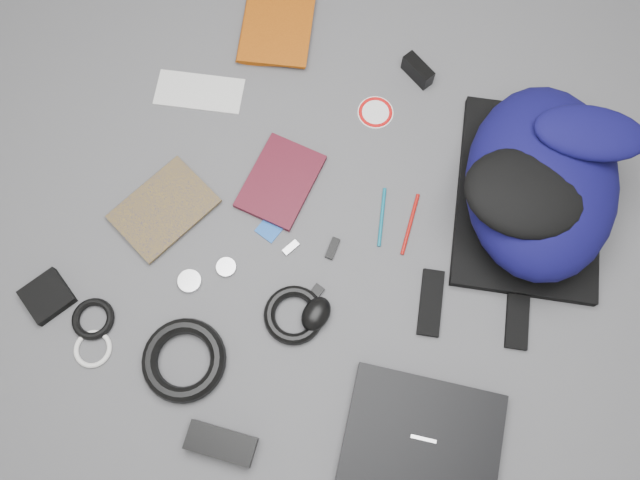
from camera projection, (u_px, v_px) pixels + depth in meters
The scene contains 24 objects.
ground at pixel (320, 243), 1.48m from camera, with size 4.00×4.00×0.00m, color #4F4F51.
backpack at pixel (541, 181), 1.41m from camera, with size 0.36×0.53×0.22m, color #090834, non-canonical shape.
laptop at pixel (422, 439), 1.33m from camera, with size 0.33×0.26×0.03m, color black.
textbook_red at pixel (243, 22), 1.65m from camera, with size 0.18×0.25×0.03m, color #8A3807.
comic_book at pixel (142, 186), 1.51m from camera, with size 0.17×0.23×0.02m, color #A2810B.
envelope at pixel (199, 92), 1.60m from camera, with size 0.22×0.10×0.00m, color silver.
dvd_case at pixel (281, 181), 1.52m from camera, with size 0.15×0.21×0.02m, color #3A0B14.
compact_camera at pixel (418, 70), 1.59m from camera, with size 0.09×0.03×0.05m, color black.
sticker_disc at pixel (375, 112), 1.58m from camera, with size 0.09×0.09×0.00m, color white.
pen_teal at pixel (382, 217), 1.49m from camera, with size 0.01×0.01×0.15m, color #0D5F77.
pen_red at pixel (410, 224), 1.49m from camera, with size 0.01×0.01×0.16m, color #A3110C.
id_badge at pixel (273, 224), 1.49m from camera, with size 0.05×0.08×0.00m, color #164DA8.
usb_black at pixel (333, 248), 1.47m from camera, with size 0.02×0.05×0.01m, color black.
usb_silver at pixel (291, 248), 1.47m from camera, with size 0.02×0.04×0.01m, color #A4A4A6.
key_fob at pixel (316, 293), 1.44m from camera, with size 0.02×0.04×0.01m, color black.
mouse at pixel (316, 314), 1.41m from camera, with size 0.06×0.08×0.04m, color black.
headphone_left at pixel (226, 267), 1.46m from camera, with size 0.05×0.05×0.01m, color silver.
headphone_right at pixel (190, 281), 1.45m from camera, with size 0.05×0.05×0.01m, color silver.
cable_coil at pixel (294, 315), 1.41m from camera, with size 0.14×0.14×0.03m, color black.
power_brick at pixel (221, 443), 1.33m from camera, with size 0.15×0.06×0.04m, color black.
power_cord_coil at pixel (184, 360), 1.38m from camera, with size 0.19×0.19×0.04m, color black.
pouch at pixel (47, 296), 1.43m from camera, with size 0.10×0.10×0.03m, color black.
earbud_coil at pixel (93, 319), 1.42m from camera, with size 0.10×0.10×0.02m, color black.
white_cable_coil at pixel (93, 349), 1.40m from camera, with size 0.09×0.09×0.01m, color white.
Camera 1 is at (0.21, -0.38, 1.41)m, focal length 35.00 mm.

